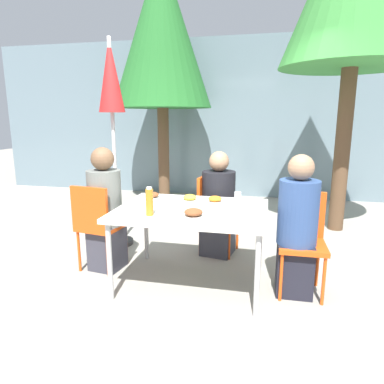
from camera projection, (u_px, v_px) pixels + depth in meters
ground_plane at (192, 282)px, 3.24m from camera, size 24.00×24.00×0.00m
building_facade at (235, 119)px, 6.63m from camera, size 10.00×0.20×3.00m
dining_table at (192, 214)px, 3.09m from camera, size 1.34×1.01×0.73m
chair_left at (97, 221)px, 3.39m from camera, size 0.45×0.45×0.88m
person_left at (105, 212)px, 3.43m from camera, size 0.34×0.34×1.25m
chair_right at (302, 234)px, 3.01m from camera, size 0.41×0.41×0.88m
person_right at (297, 230)px, 2.93m from camera, size 0.34×0.34×1.23m
chair_far at (213, 207)px, 3.90m from camera, size 0.46×0.46×0.88m
person_far at (218, 207)px, 3.82m from camera, size 0.38×0.38×1.17m
closed_umbrella at (111, 94)px, 3.85m from camera, size 0.36×0.36×2.39m
plate_0 at (190, 199)px, 3.34m from camera, size 0.24×0.24×0.07m
plate_1 at (193, 214)px, 2.80m from camera, size 0.28×0.28×0.08m
plate_2 at (152, 196)px, 3.44m from camera, size 0.25×0.25×0.07m
plate_3 at (215, 200)px, 3.28m from camera, size 0.23×0.23×0.07m
bottle at (149, 202)px, 2.84m from camera, size 0.06×0.06×0.24m
drinking_cup at (238, 197)px, 3.28m from camera, size 0.07×0.07×0.10m
salad_bowl at (226, 213)px, 2.84m from camera, size 0.16×0.16×0.06m
tree_behind_right at (161, 32)px, 5.72m from camera, size 1.70×1.70×4.21m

